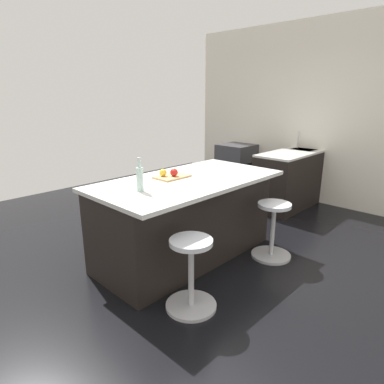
% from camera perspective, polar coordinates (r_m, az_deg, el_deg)
% --- Properties ---
extents(ground_plane, '(7.80, 7.80, 0.00)m').
position_cam_1_polar(ground_plane, '(3.73, 1.15, -11.77)').
color(ground_plane, black).
extents(interior_partition_left, '(0.12, 5.12, 2.91)m').
position_cam_1_polar(interior_partition_left, '(5.87, 22.09, 12.24)').
color(interior_partition_left, silver).
rests_on(interior_partition_left, ground_plane).
extents(sink_cabinet, '(1.80, 0.60, 1.17)m').
position_cam_1_polar(sink_cabinet, '(5.79, 17.58, 2.56)').
color(sink_cabinet, black).
rests_on(sink_cabinet, ground_plane).
extents(oven_range, '(0.60, 0.61, 0.86)m').
position_cam_1_polar(oven_range, '(6.43, 7.59, 4.29)').
color(oven_range, '#38383D').
rests_on(oven_range, ground_plane).
extents(kitchen_island, '(2.06, 1.07, 0.91)m').
position_cam_1_polar(kitchen_island, '(3.67, -1.10, -4.39)').
color(kitchen_island, black).
rests_on(kitchen_island, ground_plane).
extents(stool_by_window, '(0.44, 0.44, 0.63)m').
position_cam_1_polar(stool_by_window, '(3.81, 13.65, -6.68)').
color(stool_by_window, '#B7B7BC').
rests_on(stool_by_window, ground_plane).
extents(stool_middle, '(0.44, 0.44, 0.63)m').
position_cam_1_polar(stool_middle, '(2.87, -0.16, -14.26)').
color(stool_middle, '#B7B7BC').
rests_on(stool_middle, ground_plane).
extents(cutting_board, '(0.36, 0.24, 0.02)m').
position_cam_1_polar(cutting_board, '(3.56, -3.43, 2.65)').
color(cutting_board, tan).
rests_on(cutting_board, kitchen_island).
extents(apple_red, '(0.08, 0.08, 0.08)m').
position_cam_1_polar(apple_red, '(3.53, -3.11, 3.38)').
color(apple_red, red).
rests_on(apple_red, cutting_board).
extents(apple_yellow, '(0.08, 0.08, 0.08)m').
position_cam_1_polar(apple_yellow, '(3.54, -5.01, 3.35)').
color(apple_yellow, gold).
rests_on(apple_yellow, cutting_board).
extents(water_bottle, '(0.06, 0.06, 0.31)m').
position_cam_1_polar(water_bottle, '(3.06, -8.94, 2.36)').
color(water_bottle, silver).
rests_on(water_bottle, kitchen_island).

